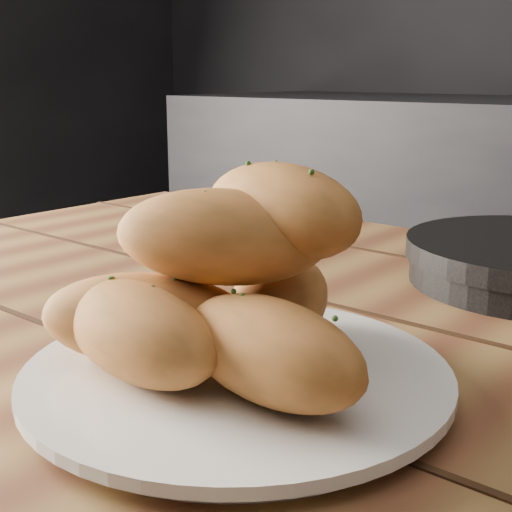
% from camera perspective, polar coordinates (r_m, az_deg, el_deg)
% --- Properties ---
extents(plate, '(0.28, 0.28, 0.02)m').
position_cam_1_polar(plate, '(0.48, -1.55, -9.78)').
color(plate, white).
rests_on(plate, table).
extents(bread_rolls, '(0.25, 0.22, 0.13)m').
position_cam_1_polar(bread_rolls, '(0.46, -2.86, -2.93)').
color(bread_rolls, '#CD7739').
rests_on(bread_rolls, plate).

